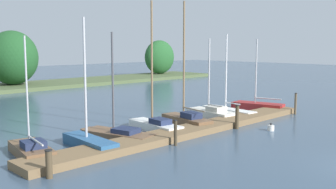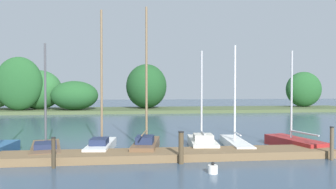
# 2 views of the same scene
# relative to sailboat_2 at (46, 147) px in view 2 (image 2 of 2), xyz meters

# --- Properties ---
(dock_pier) EXTENTS (19.91, 1.80, 0.35)m
(dock_pier) POSITION_rel_sailboat_2_xyz_m (3.84, -1.96, -0.11)
(dock_pier) COLOR brown
(dock_pier) RESTS_ON ground
(far_shore) EXTENTS (62.75, 8.00, 7.03)m
(far_shore) POSITION_rel_sailboat_2_xyz_m (-3.48, 26.35, 2.29)
(far_shore) COLOR #4C5B38
(far_shore) RESTS_ON ground
(sailboat_2) EXTENTS (2.24, 4.45, 5.48)m
(sailboat_2) POSITION_rel_sailboat_2_xyz_m (0.00, 0.00, 0.00)
(sailboat_2) COLOR brown
(sailboat_2) RESTS_ON ground
(sailboat_3) EXTENTS (1.37, 4.04, 7.25)m
(sailboat_3) POSITION_rel_sailboat_2_xyz_m (2.72, 0.08, 0.13)
(sailboat_3) COLOR white
(sailboat_3) RESTS_ON ground
(sailboat_4) EXTENTS (1.68, 4.01, 7.38)m
(sailboat_4) POSITION_rel_sailboat_2_xyz_m (5.00, -0.24, 0.15)
(sailboat_4) COLOR brown
(sailboat_4) RESTS_ON ground
(sailboat_5) EXTENTS (1.60, 3.87, 5.23)m
(sailboat_5) POSITION_rel_sailboat_2_xyz_m (8.01, 0.27, 0.07)
(sailboat_5) COLOR silver
(sailboat_5) RESTS_ON ground
(sailboat_6) EXTENTS (1.28, 4.51, 5.55)m
(sailboat_6) POSITION_rel_sailboat_2_xyz_m (9.87, 0.30, 0.02)
(sailboat_6) COLOR white
(sailboat_6) RESTS_ON ground
(sailboat_7) EXTENTS (1.98, 3.98, 5.25)m
(sailboat_7) POSITION_rel_sailboat_2_xyz_m (12.90, -0.18, 0.04)
(sailboat_7) COLOR maroon
(sailboat_7) RESTS_ON ground
(mooring_piling_1) EXTENTS (0.19, 0.19, 1.26)m
(mooring_piling_1) POSITION_rel_sailboat_2_xyz_m (1.13, -3.17, 0.36)
(mooring_piling_1) COLOR #3D3323
(mooring_piling_1) RESTS_ON ground
(mooring_piling_2) EXTENTS (0.25, 0.25, 1.39)m
(mooring_piling_2) POSITION_rel_sailboat_2_xyz_m (6.37, -3.04, 0.42)
(mooring_piling_2) COLOR #4C3D28
(mooring_piling_2) RESTS_ON ground
(mooring_piling_3) EXTENTS (0.19, 0.19, 1.51)m
(mooring_piling_3) POSITION_rel_sailboat_2_xyz_m (13.20, -3.13, 0.48)
(mooring_piling_3) COLOR brown
(mooring_piling_3) RESTS_ON ground
(channel_buoy_0) EXTENTS (0.38, 0.38, 0.45)m
(channel_buoy_0) POSITION_rel_sailboat_2_xyz_m (7.33, -4.67, -0.11)
(channel_buoy_0) COLOR white
(channel_buoy_0) RESTS_ON ground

